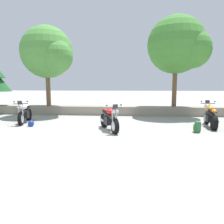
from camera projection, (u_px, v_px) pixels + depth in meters
ground_plane at (89, 131)px, 8.89m from camera, size 120.00×120.00×0.00m
stone_wall at (103, 110)px, 13.59m from camera, size 36.00×0.80×0.55m
motorcycle_white_near_left at (25, 113)px, 10.67m from camera, size 0.82×2.04×1.18m
motorcycle_red_centre at (109, 119)px, 8.89m from camera, size 1.07×1.94×1.18m
motorcycle_orange_far_right at (210, 116)px, 9.65m from camera, size 0.67×2.06×1.18m
rider_backpack at (197, 126)px, 8.56m from camera, size 0.29×0.32×0.47m
rider_helmet at (31, 123)px, 9.77m from camera, size 0.28×0.28×0.28m
leafy_tree_mid_left at (49, 53)px, 13.07m from camera, size 3.39×3.23×5.03m
leafy_tree_mid_right at (179, 46)px, 12.80m from camera, size 3.70×3.53×5.58m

